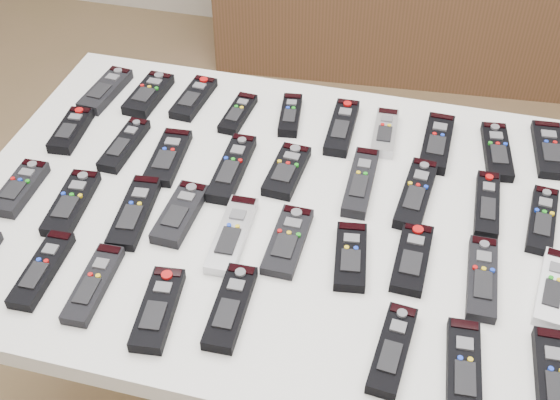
% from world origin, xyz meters
% --- Properties ---
extents(ground, '(4.00, 4.00, 0.00)m').
position_xyz_m(ground, '(0.00, 0.00, 0.00)').
color(ground, olive).
rests_on(ground, ground).
extents(table, '(1.25, 0.88, 0.78)m').
position_xyz_m(table, '(0.14, -0.08, 0.72)').
color(table, white).
rests_on(table, ground).
extents(remote_0, '(0.07, 0.17, 0.02)m').
position_xyz_m(remote_0, '(-0.36, 0.20, 0.79)').
color(remote_0, black).
rests_on(remote_0, table).
extents(remote_1, '(0.07, 0.16, 0.02)m').
position_xyz_m(remote_1, '(-0.25, 0.21, 0.79)').
color(remote_1, black).
rests_on(remote_1, table).
extents(remote_2, '(0.07, 0.16, 0.02)m').
position_xyz_m(remote_2, '(-0.14, 0.22, 0.79)').
color(remote_2, black).
rests_on(remote_2, table).
extents(remote_3, '(0.05, 0.15, 0.02)m').
position_xyz_m(remote_3, '(-0.03, 0.19, 0.79)').
color(remote_3, black).
rests_on(remote_3, table).
extents(remote_4, '(0.06, 0.15, 0.02)m').
position_xyz_m(remote_4, '(0.09, 0.21, 0.79)').
color(remote_4, black).
rests_on(remote_4, table).
extents(remote_5, '(0.06, 0.19, 0.02)m').
position_xyz_m(remote_5, '(0.21, 0.20, 0.79)').
color(remote_5, black).
rests_on(remote_5, table).
extents(remote_6, '(0.06, 0.16, 0.02)m').
position_xyz_m(remote_6, '(0.31, 0.20, 0.79)').
color(remote_6, '#B7B7BC').
rests_on(remote_6, table).
extents(remote_7, '(0.06, 0.19, 0.02)m').
position_xyz_m(remote_7, '(0.42, 0.19, 0.79)').
color(remote_7, black).
rests_on(remote_7, table).
extents(remote_8, '(0.07, 0.19, 0.02)m').
position_xyz_m(remote_8, '(0.55, 0.20, 0.79)').
color(remote_8, black).
rests_on(remote_8, table).
extents(remote_9, '(0.07, 0.18, 0.02)m').
position_xyz_m(remote_9, '(0.66, 0.23, 0.79)').
color(remote_9, black).
rests_on(remote_9, table).
extents(remote_10, '(0.06, 0.15, 0.02)m').
position_xyz_m(remote_10, '(-0.36, 0.03, 0.79)').
color(remote_10, black).
rests_on(remote_10, table).
extents(remote_11, '(0.05, 0.17, 0.02)m').
position_xyz_m(remote_11, '(-0.23, 0.02, 0.79)').
color(remote_11, black).
rests_on(remote_11, table).
extents(remote_12, '(0.07, 0.18, 0.02)m').
position_xyz_m(remote_12, '(-0.12, 0.00, 0.79)').
color(remote_12, black).
rests_on(remote_12, table).
extents(remote_13, '(0.05, 0.20, 0.02)m').
position_xyz_m(remote_13, '(0.02, -0.00, 0.79)').
color(remote_13, black).
rests_on(remote_13, table).
extents(remote_14, '(0.07, 0.16, 0.02)m').
position_xyz_m(remote_14, '(0.13, 0.02, 0.79)').
color(remote_14, black).
rests_on(remote_14, table).
extents(remote_15, '(0.05, 0.20, 0.02)m').
position_xyz_m(remote_15, '(0.28, 0.02, 0.79)').
color(remote_15, black).
rests_on(remote_15, table).
extents(remote_16, '(0.07, 0.20, 0.02)m').
position_xyz_m(remote_16, '(0.40, 0.02, 0.79)').
color(remote_16, black).
rests_on(remote_16, table).
extents(remote_17, '(0.05, 0.18, 0.02)m').
position_xyz_m(remote_17, '(0.53, 0.02, 0.79)').
color(remote_17, black).
rests_on(remote_17, table).
extents(remote_18, '(0.06, 0.18, 0.02)m').
position_xyz_m(remote_18, '(0.64, 0.00, 0.79)').
color(remote_18, black).
rests_on(remote_18, table).
extents(remote_19, '(0.06, 0.15, 0.02)m').
position_xyz_m(remote_19, '(-0.37, -0.17, 0.79)').
color(remote_19, black).
rests_on(remote_19, table).
extents(remote_20, '(0.07, 0.18, 0.02)m').
position_xyz_m(remote_20, '(-0.25, -0.18, 0.79)').
color(remote_20, black).
rests_on(remote_20, table).
extents(remote_21, '(0.08, 0.20, 0.02)m').
position_xyz_m(remote_21, '(-0.12, -0.17, 0.79)').
color(remote_21, black).
rests_on(remote_21, table).
extents(remote_22, '(0.06, 0.16, 0.02)m').
position_xyz_m(remote_22, '(-0.04, -0.15, 0.79)').
color(remote_22, black).
rests_on(remote_22, table).
extents(remote_23, '(0.06, 0.20, 0.02)m').
position_xyz_m(remote_23, '(0.08, -0.18, 0.79)').
color(remote_23, '#B7B7BC').
rests_on(remote_23, table).
extents(remote_24, '(0.06, 0.17, 0.02)m').
position_xyz_m(remote_24, '(0.18, -0.17, 0.79)').
color(remote_24, black).
rests_on(remote_24, table).
extents(remote_25, '(0.08, 0.16, 0.02)m').
position_xyz_m(remote_25, '(0.30, -0.18, 0.79)').
color(remote_25, black).
rests_on(remote_25, table).
extents(remote_26, '(0.06, 0.17, 0.02)m').
position_xyz_m(remote_26, '(0.41, -0.16, 0.79)').
color(remote_26, black).
rests_on(remote_26, table).
extents(remote_27, '(0.05, 0.19, 0.02)m').
position_xyz_m(remote_27, '(0.53, -0.17, 0.79)').
color(remote_27, black).
rests_on(remote_27, table).
extents(remote_28, '(0.07, 0.18, 0.02)m').
position_xyz_m(remote_28, '(0.65, -0.17, 0.79)').
color(remote_28, silver).
rests_on(remote_28, table).
extents(remote_30, '(0.05, 0.18, 0.02)m').
position_xyz_m(remote_30, '(-0.22, -0.35, 0.79)').
color(remote_30, black).
rests_on(remote_30, table).
extents(remote_31, '(0.05, 0.18, 0.02)m').
position_xyz_m(remote_31, '(-0.12, -0.36, 0.79)').
color(remote_31, black).
rests_on(remote_31, table).
extents(remote_32, '(0.07, 0.17, 0.02)m').
position_xyz_m(remote_32, '(0.01, -0.38, 0.79)').
color(remote_32, black).
rests_on(remote_32, table).
extents(remote_33, '(0.06, 0.18, 0.02)m').
position_xyz_m(remote_33, '(0.13, -0.35, 0.79)').
color(remote_33, black).
rests_on(remote_33, table).
extents(remote_34, '(0.06, 0.17, 0.02)m').
position_xyz_m(remote_34, '(0.40, -0.36, 0.79)').
color(remote_34, black).
rests_on(remote_34, table).
extents(remote_35, '(0.06, 0.18, 0.02)m').
position_xyz_m(remote_35, '(0.51, -0.37, 0.79)').
color(remote_35, black).
rests_on(remote_35, table).
extents(remote_36, '(0.06, 0.19, 0.02)m').
position_xyz_m(remote_36, '(0.65, -0.36, 0.79)').
color(remote_36, black).
rests_on(remote_36, table).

